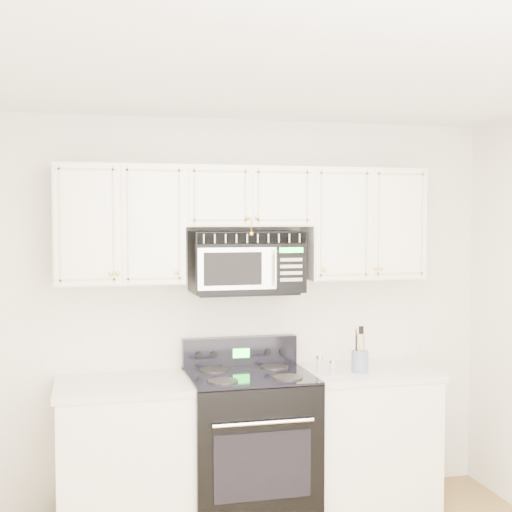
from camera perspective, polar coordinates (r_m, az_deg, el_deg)
name	(u,v)px	position (r m, az deg, el deg)	size (l,w,h in m)	color
room	(325,361)	(3.23, 5.54, -8.33)	(3.51, 3.51, 2.61)	brown
base_cabinet_left	(126,461)	(4.68, -10.36, -15.80)	(0.86, 0.65, 0.92)	white
base_cabinet_right	(366,441)	(5.03, 8.80, -14.45)	(0.86, 0.65, 0.92)	white
range	(250,443)	(4.75, -0.51, -14.72)	(0.78, 0.71, 1.13)	black
upper_cabinets	(246,218)	(4.69, -0.83, 3.04)	(2.44, 0.37, 0.75)	white
microwave	(246,261)	(4.68, -0.79, -0.44)	(0.72, 0.41, 0.40)	black
utensil_crock	(360,361)	(4.79, 8.31, -8.30)	(0.11, 0.11, 0.30)	slate
shaker_salt	(333,367)	(4.69, 6.15, -8.86)	(0.04, 0.04, 0.09)	#A7AABE
shaker_pepper	(320,364)	(4.76, 5.12, -8.58)	(0.05, 0.05, 0.11)	#A7AABE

